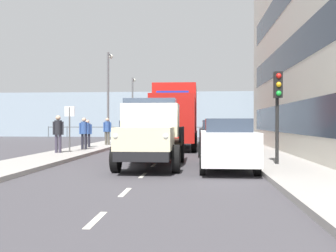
{
  "coord_description": "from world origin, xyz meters",
  "views": [
    {
      "loc": [
        -1.69,
        12.6,
        1.6
      ],
      "look_at": [
        -0.08,
        -7.12,
        1.42
      ],
      "focal_mm": 40.88,
      "sensor_mm": 36.0,
      "label": 1
    }
  ],
  "objects_px": {
    "lorry_cargo_red": "(176,115)",
    "pedestrian_couple_a": "(58,131)",
    "pedestrian_by_lamp": "(107,129)",
    "traffic_light_near": "(278,97)",
    "truck_vintage_cream": "(151,134)",
    "car_black_kerbside_1": "(218,137)",
    "street_sign": "(70,121)",
    "car_silver_oppositeside_0": "(133,133)",
    "lamp_post_far": "(133,101)",
    "car_white_kerbside_near": "(226,143)",
    "pedestrian_with_bag": "(88,131)",
    "car_teal_oppositeside_1": "(147,131)",
    "pedestrian_near_railing": "(84,131)",
    "lamp_post_promenade": "(109,89)"
  },
  "relations": [
    {
      "from": "lorry_cargo_red",
      "to": "pedestrian_couple_a",
      "type": "xyz_separation_m",
      "value": [
        5.3,
        5.63,
        -0.87
      ]
    },
    {
      "from": "pedestrian_by_lamp",
      "to": "traffic_light_near",
      "type": "distance_m",
      "value": 13.99
    },
    {
      "from": "truck_vintage_cream",
      "to": "pedestrian_couple_a",
      "type": "xyz_separation_m",
      "value": [
        5.04,
        -4.44,
        0.03
      ]
    },
    {
      "from": "car_black_kerbside_1",
      "to": "pedestrian_couple_a",
      "type": "height_order",
      "value": "pedestrian_couple_a"
    },
    {
      "from": "car_black_kerbside_1",
      "to": "street_sign",
      "type": "bearing_deg",
      "value": 3.06
    },
    {
      "from": "car_silver_oppositeside_0",
      "to": "pedestrian_couple_a",
      "type": "xyz_separation_m",
      "value": [
        2.43,
        6.92,
        0.31
      ]
    },
    {
      "from": "truck_vintage_cream",
      "to": "lamp_post_far",
      "type": "bearing_deg",
      "value": -78.59
    },
    {
      "from": "lorry_cargo_red",
      "to": "pedestrian_couple_a",
      "type": "distance_m",
      "value": 7.78
    },
    {
      "from": "truck_vintage_cream",
      "to": "traffic_light_near",
      "type": "height_order",
      "value": "traffic_light_near"
    },
    {
      "from": "car_white_kerbside_near",
      "to": "lamp_post_far",
      "type": "xyz_separation_m",
      "value": [
        7.42,
        -24.21,
        2.78
      ]
    },
    {
      "from": "lamp_post_far",
      "to": "truck_vintage_cream",
      "type": "bearing_deg",
      "value": 101.41
    },
    {
      "from": "car_white_kerbside_near",
      "to": "lamp_post_far",
      "type": "relative_size",
      "value": 0.76
    },
    {
      "from": "truck_vintage_cream",
      "to": "pedestrian_with_bag",
      "type": "height_order",
      "value": "truck_vintage_cream"
    },
    {
      "from": "car_black_kerbside_1",
      "to": "pedestrian_couple_a",
      "type": "distance_m",
      "value": 7.71
    },
    {
      "from": "car_teal_oppositeside_1",
      "to": "car_silver_oppositeside_0",
      "type": "bearing_deg",
      "value": 90.0
    },
    {
      "from": "car_black_kerbside_1",
      "to": "car_silver_oppositeside_0",
      "type": "height_order",
      "value": "same"
    },
    {
      "from": "lamp_post_far",
      "to": "pedestrian_near_railing",
      "type": "bearing_deg",
      "value": 90.96
    },
    {
      "from": "lorry_cargo_red",
      "to": "car_teal_oppositeside_1",
      "type": "bearing_deg",
      "value": -69.41
    },
    {
      "from": "car_silver_oppositeside_0",
      "to": "pedestrian_near_railing",
      "type": "distance_m",
      "value": 4.87
    },
    {
      "from": "lorry_cargo_red",
      "to": "pedestrian_by_lamp",
      "type": "distance_m",
      "value": 4.72
    },
    {
      "from": "pedestrian_couple_a",
      "to": "lamp_post_far",
      "type": "relative_size",
      "value": 0.31
    },
    {
      "from": "lamp_post_far",
      "to": "street_sign",
      "type": "relative_size",
      "value": 2.6
    },
    {
      "from": "lamp_post_promenade",
      "to": "pedestrian_couple_a",
      "type": "bearing_deg",
      "value": 88.54
    },
    {
      "from": "street_sign",
      "to": "pedestrian_with_bag",
      "type": "bearing_deg",
      "value": -87.52
    },
    {
      "from": "truck_vintage_cream",
      "to": "car_teal_oppositeside_1",
      "type": "relative_size",
      "value": 1.22
    },
    {
      "from": "pedestrian_by_lamp",
      "to": "street_sign",
      "type": "bearing_deg",
      "value": 86.12
    },
    {
      "from": "lorry_cargo_red",
      "to": "car_teal_oppositeside_1",
      "type": "xyz_separation_m",
      "value": [
        2.87,
        -7.64,
        -1.18
      ]
    },
    {
      "from": "lamp_post_far",
      "to": "car_teal_oppositeside_1",
      "type": "bearing_deg",
      "value": 109.8
    },
    {
      "from": "car_silver_oppositeside_0",
      "to": "lamp_post_promenade",
      "type": "distance_m",
      "value": 4.47
    },
    {
      "from": "lamp_post_promenade",
      "to": "pedestrian_by_lamp",
      "type": "bearing_deg",
      "value": 101.63
    },
    {
      "from": "car_teal_oppositeside_1",
      "to": "pedestrian_with_bag",
      "type": "bearing_deg",
      "value": 76.39
    },
    {
      "from": "car_black_kerbside_1",
      "to": "pedestrian_near_railing",
      "type": "distance_m",
      "value": 7.3
    },
    {
      "from": "car_white_kerbside_near",
      "to": "car_black_kerbside_1",
      "type": "relative_size",
      "value": 1.07
    },
    {
      "from": "lamp_post_promenade",
      "to": "street_sign",
      "type": "bearing_deg",
      "value": 90.87
    },
    {
      "from": "lorry_cargo_red",
      "to": "pedestrian_near_railing",
      "type": "distance_m",
      "value": 5.82
    },
    {
      "from": "pedestrian_couple_a",
      "to": "pedestrian_near_railing",
      "type": "bearing_deg",
      "value": -101.82
    },
    {
      "from": "car_silver_oppositeside_0",
      "to": "lamp_post_far",
      "type": "height_order",
      "value": "lamp_post_far"
    },
    {
      "from": "traffic_light_near",
      "to": "pedestrian_by_lamp",
      "type": "bearing_deg",
      "value": -51.52
    },
    {
      "from": "lamp_post_far",
      "to": "street_sign",
      "type": "height_order",
      "value": "lamp_post_far"
    },
    {
      "from": "lamp_post_promenade",
      "to": "car_black_kerbside_1",
      "type": "bearing_deg",
      "value": 131.71
    },
    {
      "from": "car_silver_oppositeside_0",
      "to": "street_sign",
      "type": "relative_size",
      "value": 1.94
    },
    {
      "from": "car_silver_oppositeside_0",
      "to": "lamp_post_far",
      "type": "bearing_deg",
      "value": -79.99
    },
    {
      "from": "pedestrian_couple_a",
      "to": "pedestrian_with_bag",
      "type": "distance_m",
      "value": 4.12
    },
    {
      "from": "pedestrian_with_bag",
      "to": "traffic_light_near",
      "type": "height_order",
      "value": "traffic_light_near"
    },
    {
      "from": "pedestrian_couple_a",
      "to": "pedestrian_by_lamp",
      "type": "height_order",
      "value": "pedestrian_couple_a"
    },
    {
      "from": "car_black_kerbside_1",
      "to": "pedestrian_near_railing",
      "type": "xyz_separation_m",
      "value": [
        7.13,
        -1.5,
        0.26
      ]
    },
    {
      "from": "traffic_light_near",
      "to": "lamp_post_far",
      "type": "relative_size",
      "value": 0.55
    },
    {
      "from": "car_black_kerbside_1",
      "to": "car_teal_oppositeside_1",
      "type": "xyz_separation_m",
      "value": [
        5.22,
        -12.32,
        0.0
      ]
    },
    {
      "from": "car_white_kerbside_near",
      "to": "pedestrian_with_bag",
      "type": "bearing_deg",
      "value": -50.26
    },
    {
      "from": "car_silver_oppositeside_0",
      "to": "street_sign",
      "type": "height_order",
      "value": "street_sign"
    }
  ]
}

